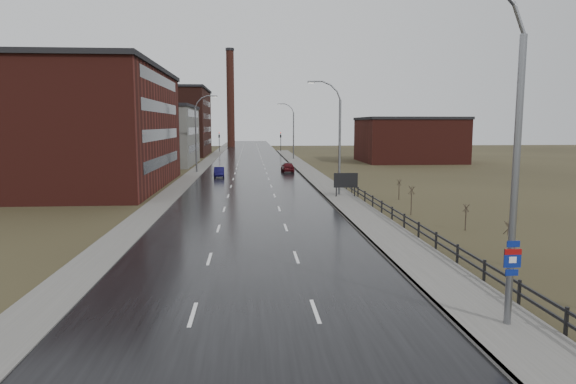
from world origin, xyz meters
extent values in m
plane|color=#2D2819|center=(0.00, 0.00, 0.00)|extent=(320.00, 320.00, 0.00)
cube|color=black|center=(0.00, 60.00, 0.03)|extent=(14.00, 300.00, 0.06)
cube|color=#595651|center=(8.60, 35.00, 0.09)|extent=(3.20, 180.00, 0.18)
cube|color=slate|center=(7.08, 35.00, 0.09)|extent=(0.16, 180.00, 0.18)
cube|color=#595651|center=(-8.20, 60.00, 0.06)|extent=(2.40, 260.00, 0.12)
cube|color=#471914|center=(-21.00, 45.00, 6.50)|extent=(22.00, 28.00, 13.00)
cube|color=black|center=(-21.00, 45.00, 13.25)|extent=(22.44, 28.56, 0.50)
cube|color=black|center=(-10.02, 45.00, 3.00)|extent=(0.06, 22.40, 1.20)
cube|color=black|center=(-10.02, 45.00, 6.00)|extent=(0.06, 22.40, 1.20)
cube|color=black|center=(-10.02, 45.00, 9.00)|extent=(0.06, 22.40, 1.20)
cube|color=black|center=(-10.02, 45.00, 12.00)|extent=(0.06, 22.40, 1.20)
cube|color=slate|center=(-18.00, 78.00, 5.00)|extent=(16.00, 20.00, 10.00)
cube|color=black|center=(-18.00, 78.00, 10.25)|extent=(16.32, 20.40, 0.50)
cube|color=black|center=(-10.02, 78.00, 3.00)|extent=(0.06, 16.00, 1.20)
cube|color=black|center=(-10.02, 78.00, 6.00)|extent=(0.06, 16.00, 1.20)
cube|color=black|center=(-10.02, 78.00, 9.00)|extent=(0.06, 16.00, 1.20)
cube|color=#331611|center=(-23.00, 108.00, 7.50)|extent=(26.00, 24.00, 15.00)
cube|color=black|center=(-23.00, 108.00, 15.25)|extent=(26.52, 24.48, 0.50)
cube|color=black|center=(-10.02, 108.00, 3.00)|extent=(0.06, 19.20, 1.20)
cube|color=black|center=(-10.02, 108.00, 6.00)|extent=(0.06, 19.20, 1.20)
cube|color=black|center=(-10.02, 108.00, 9.00)|extent=(0.06, 19.20, 1.20)
cube|color=black|center=(-10.02, 108.00, 12.00)|extent=(0.06, 19.20, 1.20)
cube|color=#471914|center=(30.30, 82.00, 4.00)|extent=(18.00, 16.00, 8.00)
cube|color=black|center=(30.30, 82.00, 8.25)|extent=(18.36, 16.32, 0.50)
cylinder|color=#331611|center=(-6.00, 150.00, 15.00)|extent=(2.40, 2.40, 30.00)
cylinder|color=black|center=(-6.00, 150.00, 30.30)|extent=(2.70, 2.70, 0.80)
cylinder|color=slate|center=(8.80, 2.00, 5.00)|extent=(0.24, 0.24, 10.00)
cylinder|color=slate|center=(8.61, 2.00, 10.46)|extent=(0.57, 0.14, 1.12)
cube|color=navy|center=(8.80, 1.88, 3.05)|extent=(0.45, 0.04, 0.22)
cube|color=navy|center=(8.80, 1.88, 2.55)|extent=(0.60, 0.04, 0.65)
cube|color=maroon|center=(8.80, 1.87, 2.78)|extent=(0.60, 0.04, 0.20)
cube|color=navy|center=(8.80, 1.88, 2.05)|extent=(0.45, 0.04, 0.22)
cube|color=silver|center=(8.80, 1.86, 2.50)|extent=(0.26, 0.02, 0.22)
cylinder|color=slate|center=(8.80, 36.00, 4.75)|extent=(0.24, 0.24, 9.50)
cylinder|color=slate|center=(8.63, 36.00, 9.90)|extent=(0.51, 0.14, 0.98)
cylinder|color=slate|center=(8.16, 36.00, 10.62)|extent=(0.81, 0.14, 0.81)
cylinder|color=slate|center=(7.44, 36.00, 11.09)|extent=(0.98, 0.14, 0.51)
cylinder|color=slate|center=(6.60, 36.00, 11.26)|extent=(1.01, 0.14, 0.14)
cube|color=slate|center=(5.91, 36.00, 11.21)|extent=(0.70, 0.28, 0.18)
cube|color=silver|center=(5.91, 36.00, 11.11)|extent=(0.50, 0.20, 0.04)
cylinder|color=slate|center=(-8.00, 62.00, 4.75)|extent=(0.24, 0.24, 9.50)
cylinder|color=slate|center=(-7.83, 62.00, 9.90)|extent=(0.51, 0.14, 0.98)
cylinder|color=slate|center=(-7.36, 62.00, 10.62)|extent=(0.81, 0.14, 0.81)
cylinder|color=slate|center=(-6.64, 62.00, 11.09)|extent=(0.98, 0.14, 0.51)
cylinder|color=slate|center=(-5.80, 62.00, 11.26)|extent=(1.01, 0.14, 0.14)
cube|color=slate|center=(-5.11, 62.00, 11.21)|extent=(0.70, 0.28, 0.18)
cube|color=silver|center=(-5.11, 62.00, 11.11)|extent=(0.50, 0.20, 0.04)
cylinder|color=slate|center=(8.80, 90.00, 4.75)|extent=(0.24, 0.24, 9.50)
cylinder|color=slate|center=(8.63, 90.00, 9.90)|extent=(0.51, 0.14, 0.98)
cylinder|color=slate|center=(8.16, 90.00, 10.62)|extent=(0.81, 0.14, 0.81)
cylinder|color=slate|center=(7.44, 90.00, 11.09)|extent=(0.98, 0.14, 0.51)
cylinder|color=slate|center=(6.60, 90.00, 11.26)|extent=(1.01, 0.14, 0.14)
cube|color=slate|center=(5.91, 90.00, 11.21)|extent=(0.70, 0.28, 0.18)
cube|color=silver|center=(5.91, 90.00, 11.11)|extent=(0.50, 0.20, 0.04)
cube|color=black|center=(10.30, 1.00, 0.55)|extent=(0.10, 0.10, 1.10)
cube|color=black|center=(10.30, 4.00, 0.55)|extent=(0.10, 0.10, 1.10)
cube|color=black|center=(10.30, 7.00, 0.55)|extent=(0.10, 0.10, 1.10)
cube|color=black|center=(10.30, 10.00, 0.55)|extent=(0.10, 0.10, 1.10)
cube|color=black|center=(10.30, 13.00, 0.55)|extent=(0.10, 0.10, 1.10)
cube|color=black|center=(10.30, 16.00, 0.55)|extent=(0.10, 0.10, 1.10)
cube|color=black|center=(10.30, 19.00, 0.55)|extent=(0.10, 0.10, 1.10)
cube|color=black|center=(10.30, 22.00, 0.55)|extent=(0.10, 0.10, 1.10)
cube|color=black|center=(10.30, 25.00, 0.55)|extent=(0.10, 0.10, 1.10)
cube|color=black|center=(10.30, 28.00, 0.55)|extent=(0.10, 0.10, 1.10)
cube|color=black|center=(10.30, 31.00, 0.55)|extent=(0.10, 0.10, 1.10)
cube|color=black|center=(10.30, 34.00, 0.55)|extent=(0.10, 0.10, 1.10)
cube|color=black|center=(10.30, 37.00, 0.55)|extent=(0.10, 0.10, 1.10)
cube|color=black|center=(10.30, 40.00, 0.55)|extent=(0.10, 0.10, 1.10)
cube|color=black|center=(10.30, 43.00, 0.55)|extent=(0.10, 0.10, 1.10)
cube|color=black|center=(10.30, 18.50, 0.95)|extent=(0.08, 53.00, 0.10)
cube|color=black|center=(10.30, 18.50, 0.55)|extent=(0.08, 53.00, 0.10)
cylinder|color=#382D23|center=(12.85, 9.80, 0.84)|extent=(0.08, 0.08, 1.67)
cylinder|color=#382D23|center=(12.90, 9.80, 1.92)|extent=(0.04, 0.57, 0.66)
cylinder|color=#382D23|center=(12.87, 9.85, 1.92)|extent=(0.54, 0.21, 0.67)
cylinder|color=#382D23|center=(12.81, 9.83, 1.92)|extent=(0.32, 0.48, 0.68)
cylinder|color=#382D23|center=(12.81, 9.78, 1.92)|extent=(0.32, 0.48, 0.68)
cylinder|color=#382D23|center=(12.87, 9.76, 1.92)|extent=(0.54, 0.21, 0.67)
cylinder|color=#382D23|center=(14.33, 18.40, 0.66)|extent=(0.08, 0.08, 1.32)
cylinder|color=#382D23|center=(14.38, 18.40, 1.52)|extent=(0.04, 0.45, 0.53)
cylinder|color=#382D23|center=(14.35, 18.45, 1.52)|extent=(0.43, 0.18, 0.54)
cylinder|color=#382D23|center=(14.29, 18.43, 1.52)|extent=(0.26, 0.38, 0.54)
cylinder|color=#382D23|center=(14.29, 18.37, 1.52)|extent=(0.26, 0.38, 0.54)
cylinder|color=#382D23|center=(14.35, 18.36, 1.52)|extent=(0.43, 0.18, 0.54)
cylinder|color=#382D23|center=(12.54, 24.53, 0.86)|extent=(0.08, 0.08, 1.71)
cylinder|color=#382D23|center=(12.59, 24.53, 1.97)|extent=(0.04, 0.58, 0.68)
cylinder|color=#382D23|center=(12.56, 24.58, 1.97)|extent=(0.55, 0.22, 0.69)
cylinder|color=#382D23|center=(12.50, 24.56, 1.97)|extent=(0.33, 0.49, 0.69)
cylinder|color=#382D23|center=(12.50, 24.50, 1.97)|extent=(0.33, 0.49, 0.69)
cylinder|color=#382D23|center=(12.56, 24.49, 1.97)|extent=(0.55, 0.22, 0.69)
cylinder|color=#382D23|center=(13.98, 32.76, 0.71)|extent=(0.08, 0.08, 1.43)
cylinder|color=#382D23|center=(14.03, 32.76, 1.64)|extent=(0.04, 0.49, 0.57)
cylinder|color=#382D23|center=(13.99, 32.81, 1.64)|extent=(0.46, 0.19, 0.58)
cylinder|color=#382D23|center=(13.94, 32.79, 1.64)|extent=(0.28, 0.41, 0.58)
cylinder|color=#382D23|center=(13.94, 32.73, 1.64)|extent=(0.28, 0.41, 0.58)
cylinder|color=#382D23|center=(13.99, 32.71, 1.64)|extent=(0.46, 0.19, 0.58)
cube|color=black|center=(8.21, 34.17, 0.90)|extent=(0.10, 0.10, 1.80)
cube|color=black|center=(9.99, 34.17, 0.90)|extent=(0.10, 0.10, 1.80)
cube|color=silver|center=(9.10, 34.12, 1.76)|extent=(2.24, 0.08, 1.32)
cube|color=black|center=(9.10, 34.07, 1.76)|extent=(2.34, 0.04, 1.42)
cylinder|color=black|center=(-8.00, 120.00, 2.60)|extent=(0.16, 0.16, 5.20)
imported|color=black|center=(-8.00, 120.00, 4.75)|extent=(0.58, 2.73, 1.10)
sphere|color=#FF190C|center=(-8.00, 119.85, 5.05)|extent=(0.18, 0.18, 0.18)
cylinder|color=black|center=(8.00, 120.00, 2.60)|extent=(0.16, 0.16, 5.20)
imported|color=black|center=(8.00, 120.00, 4.75)|extent=(0.58, 2.73, 1.10)
sphere|color=#FF190C|center=(8.00, 119.85, 5.05)|extent=(0.18, 0.18, 0.18)
imported|color=#0F0C3D|center=(-4.30, 55.36, 0.65)|extent=(1.54, 4.01, 1.30)
imported|color=#470B11|center=(5.50, 61.55, 0.76)|extent=(1.89, 4.48, 1.51)
camera|label=1|loc=(-0.12, -14.56, 7.08)|focal=32.00mm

